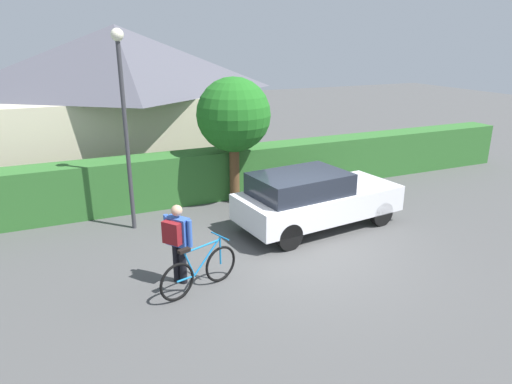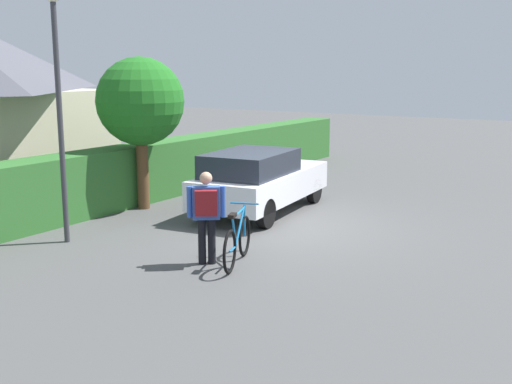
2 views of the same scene
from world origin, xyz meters
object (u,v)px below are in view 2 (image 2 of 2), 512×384
person_rider (206,210)px  street_lamp (58,83)px  parked_car_near (259,180)px  bicycle (237,241)px  fire_hydrant (211,184)px  tree_kerbside (140,102)px

person_rider → street_lamp: size_ratio=0.34×
parked_car_near → person_rider: 3.93m
bicycle → fire_hydrant: size_ratio=2.00×
street_lamp → fire_hydrant: bearing=-0.6°
bicycle → parked_car_near: bearing=26.9°
person_rider → fire_hydrant: 5.16m
fire_hydrant → parked_car_near: bearing=-105.6°
person_rider → street_lamp: 3.67m
bicycle → fire_hydrant: (3.89, 3.42, 0.02)m
fire_hydrant → person_rider: bearing=-144.3°
person_rider → street_lamp: bearing=95.9°
parked_car_near → bicycle: (-3.42, -1.74, -0.36)m
person_rider → tree_kerbside: bearing=55.4°
bicycle → street_lamp: size_ratio=0.35×
tree_kerbside → person_rider: bearing=-124.6°
bicycle → tree_kerbside: size_ratio=0.47×
person_rider → fire_hydrant: bearing=35.7°
street_lamp → fire_hydrant: 5.15m
parked_car_near → tree_kerbside: size_ratio=1.21×
tree_kerbside → fire_hydrant: (1.55, -0.80, -2.03)m
bicycle → person_rider: size_ratio=1.04×
person_rider → fire_hydrant: person_rider is taller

